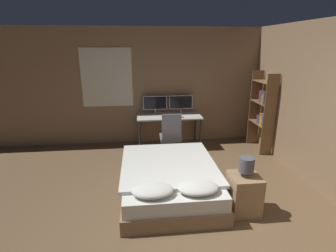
# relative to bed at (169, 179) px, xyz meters

# --- Properties ---
(wall_back) EXTENTS (12.00, 0.08, 2.70)m
(wall_back) POSITION_rel_bed_xyz_m (0.23, 2.47, 1.11)
(wall_back) COLOR #8E7051
(wall_back) RESTS_ON ground_plane
(wall_side_right) EXTENTS (0.06, 12.00, 2.70)m
(wall_side_right) POSITION_rel_bed_xyz_m (2.46, 0.14, 1.11)
(wall_side_right) COLOR #8E7051
(wall_side_right) RESTS_ON ground_plane
(bed) EXTENTS (1.50, 1.97, 0.56)m
(bed) POSITION_rel_bed_xyz_m (0.00, 0.00, 0.00)
(bed) COLOR #846647
(bed) RESTS_ON ground_plane
(nightstand) EXTENTS (0.41, 0.43, 0.57)m
(nightstand) POSITION_rel_bed_xyz_m (0.99, -0.61, 0.04)
(nightstand) COLOR #997551
(nightstand) RESTS_ON ground_plane
(bedside_lamp) EXTENTS (0.21, 0.21, 0.27)m
(bedside_lamp) POSITION_rel_bed_xyz_m (0.99, -0.61, 0.49)
(bedside_lamp) COLOR gray
(bedside_lamp) RESTS_ON nightstand
(desk) EXTENTS (1.47, 0.64, 0.74)m
(desk) POSITION_rel_bed_xyz_m (0.24, 2.08, 0.41)
(desk) COLOR beige
(desk) RESTS_ON ground_plane
(monitor_left) EXTENTS (0.56, 0.16, 0.42)m
(monitor_left) POSITION_rel_bed_xyz_m (-0.07, 2.30, 0.74)
(monitor_left) COLOR #B7B7BC
(monitor_left) RESTS_ON desk
(monitor_right) EXTENTS (0.56, 0.16, 0.42)m
(monitor_right) POSITION_rel_bed_xyz_m (0.55, 2.30, 0.74)
(monitor_right) COLOR #B7B7BC
(monitor_right) RESTS_ON desk
(keyboard) EXTENTS (0.36, 0.13, 0.02)m
(keyboard) POSITION_rel_bed_xyz_m (0.24, 1.86, 0.50)
(keyboard) COLOR #B7B7BC
(keyboard) RESTS_ON desk
(computer_mouse) EXTENTS (0.07, 0.05, 0.04)m
(computer_mouse) POSITION_rel_bed_xyz_m (0.51, 1.86, 0.51)
(computer_mouse) COLOR #B7B7BC
(computer_mouse) RESTS_ON desk
(office_chair) EXTENTS (0.52, 0.52, 0.99)m
(office_chair) POSITION_rel_bed_xyz_m (0.19, 1.39, 0.14)
(office_chair) COLOR black
(office_chair) RESTS_ON ground_plane
(bookshelf) EXTENTS (0.27, 0.74, 1.75)m
(bookshelf) POSITION_rel_bed_xyz_m (2.27, 1.59, 0.72)
(bookshelf) COLOR brown
(bookshelf) RESTS_ON ground_plane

